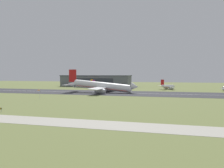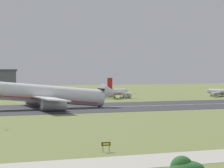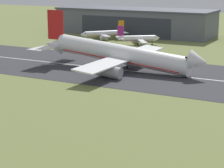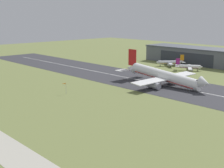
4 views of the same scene
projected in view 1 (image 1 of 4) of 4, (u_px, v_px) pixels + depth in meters
name	position (u px, v px, depth m)	size (l,w,h in m)	color
ground_plane	(66.00, 103.00, 112.31)	(617.66, 617.66, 0.00)	olive
runway_strip	(102.00, 93.00, 173.57)	(377.66, 45.29, 0.06)	#333338
runway_centreline	(102.00, 93.00, 173.57)	(339.89, 0.70, 0.01)	silver
taxiway_road	(7.00, 119.00, 71.36)	(283.24, 10.81, 0.05)	#B2AD9E
hangar_building	(96.00, 81.00, 264.05)	(83.80, 25.98, 13.50)	slate
airplane_landing	(102.00, 86.00, 173.63)	(59.86, 51.01, 18.64)	white
airplane_parked_west	(168.00, 87.00, 210.14)	(17.43, 18.30, 9.58)	white
airplane_parked_centre	(84.00, 85.00, 239.56)	(19.95, 21.41, 9.03)	silver
airplane_parked_east	(101.00, 86.00, 227.46)	(19.75, 20.71, 8.75)	white
windsock_pole	(38.00, 91.00, 127.05)	(1.39, 2.05, 5.64)	#B7B7BC
runway_sign	(0.00, 109.00, 84.03)	(1.58, 0.14, 1.67)	#4C4C51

